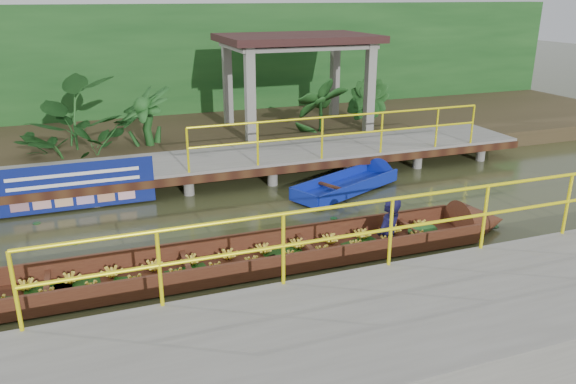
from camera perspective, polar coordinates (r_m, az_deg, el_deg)
name	(u,v)px	position (r m, az deg, el deg)	size (l,w,h in m)	color
ground	(269,233)	(10.71, -1.98, -4.23)	(80.00, 80.00, 0.00)	#30341A
land_strip	(191,134)	(17.57, -9.79, 5.78)	(30.00, 8.00, 0.45)	#342D1A
far_dock	(224,162)	(13.66, -6.49, 3.09)	(16.00, 2.06, 1.66)	slate
near_dock	(446,325)	(7.66, 15.73, -12.84)	(18.00, 2.40, 1.73)	slate
pavilion	(297,48)	(16.82, 0.91, 14.41)	(4.40, 3.00, 3.00)	slate
foliage_backdrop	(174,66)	(19.69, -11.52, 12.39)	(30.00, 0.80, 4.00)	#143F16
vendor_boat	(267,252)	(9.46, -2.17, -6.15)	(10.31, 1.19, 2.09)	#3D1A10
moored_blue_boat	(367,179)	(13.52, 7.99, 1.34)	(3.32, 2.11, 0.78)	#0D1F97
blue_banner	(75,186)	(12.38, -20.79, 0.56)	(3.19, 0.04, 1.00)	navy
tropical_plants	(138,121)	(14.99, -14.99, 7.02)	(14.26, 1.26, 1.57)	#143F16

